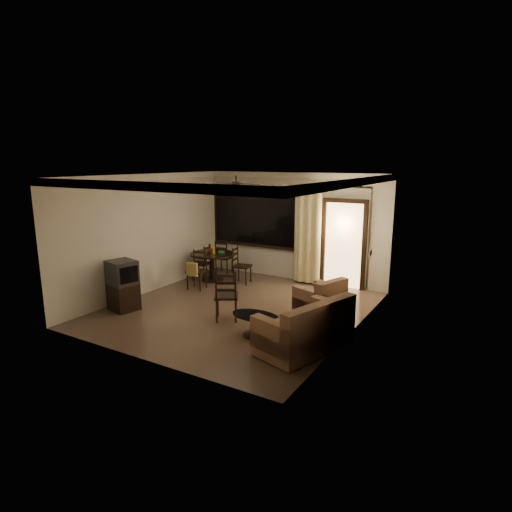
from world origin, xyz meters
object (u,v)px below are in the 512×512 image
Objects in this scene: dining_chair_west at (202,270)px; dining_chair_south at (197,277)px; sofa at (307,331)px; armchair at (321,301)px; dining_chair_east at (242,273)px; dining_chair_north at (224,263)px; side_chair at (226,305)px; coffee_table at (255,322)px; tv_cabinet at (123,285)px; dining_table at (212,259)px.

dining_chair_west is 1.00× the size of dining_chair_south.
dining_chair_south reaches higher than sofa.
armchair is (-0.39, 1.59, -0.02)m from sofa.
dining_chair_south is at bearing 171.24° from sofa.
dining_chair_north is at bearing 48.84° from dining_chair_east.
dining_chair_west is 1.10m from dining_chair_east.
dining_chair_west is at bearing -173.50° from armchair.
dining_chair_west and dining_chair_south have the same top height.
side_chair is (2.20, -2.05, 0.02)m from dining_chair_west.
sofa is at bearing 129.92° from dining_chair_north.
dining_chair_east reaches higher than coffee_table.
armchair is (3.37, -0.25, 0.02)m from dining_chair_south.
armchair is (2.69, -1.24, 0.05)m from dining_chair_east.
dining_chair_west is 0.89× the size of tv_cabinet.
dining_chair_west is 3.94m from coffee_table.
dining_chair_north is 0.93× the size of armchair.
dining_chair_north reaches higher than dining_table.
armchair is at bearing -14.16° from dining_chair_south.
side_chair is (-0.89, 0.39, 0.04)m from coffee_table.
dining_chair_south and dining_chair_north have the same top height.
armchair is 1.63m from coffee_table.
dining_chair_south is 3.38m from armchair.
dining_chair_east is 1.00× the size of dining_chair_south.
dining_chair_south is at bearing 91.32° from tv_cabinet.
side_chair reaches higher than sofa.
dining_chair_east is (0.82, 0.14, -0.29)m from dining_table.
tv_cabinet is (-1.07, -2.95, 0.25)m from dining_chair_east.
dining_table is at bearing 90.78° from dining_chair_north.
armchair is at bearing -17.31° from dining_table.
dining_chair_west is 1.05× the size of coffee_table.
dining_chair_north is 1.05× the size of coffee_table.
armchair is at bearing 121.22° from sofa.
tv_cabinet is 2.30m from side_chair.
side_chair is (1.13, -2.34, 0.02)m from dining_chair_east.
tv_cabinet is (-0.40, -1.97, 0.23)m from dining_chair_south.
side_chair is (1.96, -2.20, -0.27)m from dining_table.
dining_table reaches higher than armchair.
coffee_table is at bearing 16.97° from tv_cabinet.
dining_chair_east is at bearing 154.79° from sofa.
side_chair is at bearing -46.64° from dining_chair_south.
dining_table is 1.23× the size of dining_chair_south.
coffee_table is at bearing -93.33° from armchair.
armchair is (3.51, -1.09, -0.25)m from dining_table.
armchair is 0.99× the size of side_chair.
sofa is 1.64m from armchair.
dining_chair_west is at bearing 141.73° from coffee_table.
tv_cabinet reaches higher than armchair.
dining_chair_south is (-0.68, -0.99, 0.02)m from dining_chair_east.
dining_chair_west reaches higher than sofa.
dining_chair_east is at bearing 45.70° from dining_chair_south.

